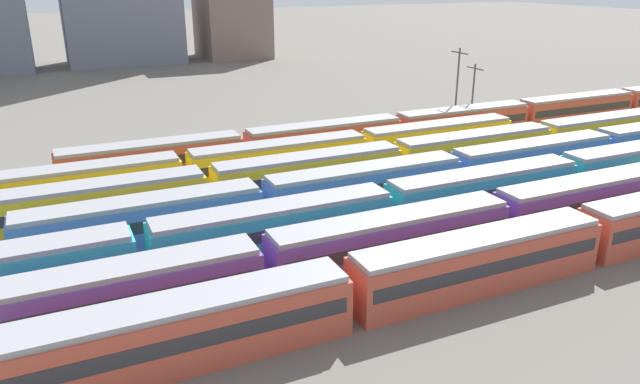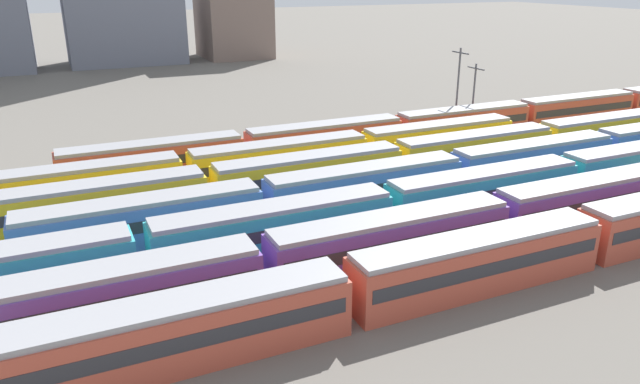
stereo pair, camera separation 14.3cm
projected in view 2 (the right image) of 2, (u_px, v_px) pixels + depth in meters
The scene contains 10 objects.
ground_plane at pixel (159, 243), 45.34m from camera, with size 600.00×600.00×0.00m, color #666059.
train_track_1 at pixel (391, 240), 41.35m from camera, with size 55.80×3.06×3.75m.
train_track_2 at pixel (567, 176), 54.19m from camera, with size 112.50×3.06×3.75m.
train_track_3 at pixel (533, 160), 58.96m from camera, with size 93.60×3.06×3.75m.
train_track_4 at pixel (475, 150), 62.21m from camera, with size 93.60×3.06×3.75m.
train_track_5 at pixel (280, 160), 58.96m from camera, with size 55.80×3.06×3.75m.
train_track_6 at pixel (523, 115), 77.27m from camera, with size 112.50×3.06×3.75m.
catenary_pole_1 at pixel (458, 86), 74.92m from camera, with size 0.24×3.20×10.63m.
catenary_pole_3 at pixel (474, 93), 76.31m from camera, with size 0.24×3.20×8.55m.
distant_building_3 at pixel (233, 8), 141.22m from camera, with size 15.04×17.15×22.81m, color #7A665B.
Camera 2 is at (-5.82, -26.99, 19.36)m, focal length 33.38 mm.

